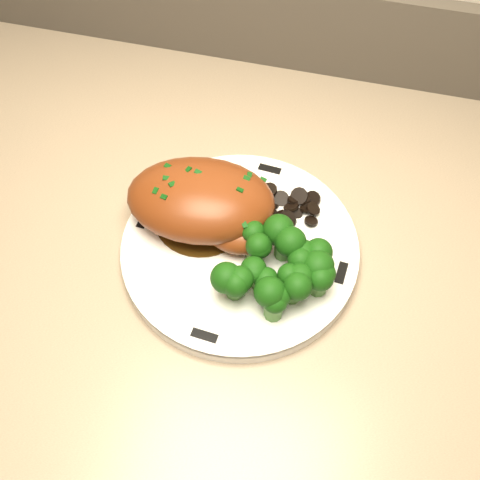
% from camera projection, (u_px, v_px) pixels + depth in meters
% --- Properties ---
extents(counter, '(1.90, 0.64, 0.94)m').
position_uv_depth(counter, '(303.00, 408.00, 0.96)').
color(counter, '#513425').
rests_on(counter, ground).
extents(plate, '(0.26, 0.26, 0.02)m').
position_uv_depth(plate, '(240.00, 250.00, 0.63)').
color(plate, white).
rests_on(plate, counter).
extents(rim_accent_0, '(0.03, 0.01, 0.00)m').
position_uv_depth(rim_accent_0, '(270.00, 169.00, 0.68)').
color(rim_accent_0, black).
rests_on(rim_accent_0, plate).
extents(rim_accent_1, '(0.01, 0.03, 0.00)m').
position_uv_depth(rim_accent_1, '(145.00, 219.00, 0.64)').
color(rim_accent_1, black).
rests_on(rim_accent_1, plate).
extents(rim_accent_2, '(0.03, 0.01, 0.00)m').
position_uv_depth(rim_accent_2, '(204.00, 336.00, 0.57)').
color(rim_accent_2, black).
rests_on(rim_accent_2, plate).
extents(rim_accent_3, '(0.01, 0.03, 0.00)m').
position_uv_depth(rim_accent_3, '(341.00, 273.00, 0.60)').
color(rim_accent_3, black).
rests_on(rim_accent_3, plate).
extents(gravy_pool, '(0.10, 0.10, 0.00)m').
position_uv_depth(gravy_pool, '(202.00, 217.00, 0.64)').
color(gravy_pool, '#3C260B').
rests_on(gravy_pool, plate).
extents(chicken_breast, '(0.17, 0.12, 0.06)m').
position_uv_depth(chicken_breast, '(205.00, 203.00, 0.62)').
color(chicken_breast, brown).
rests_on(chicken_breast, plate).
extents(mushroom_pile, '(0.07, 0.05, 0.02)m').
position_uv_depth(mushroom_pile, '(279.00, 210.00, 0.64)').
color(mushroom_pile, black).
rests_on(mushroom_pile, plate).
extents(broccoli_florets, '(0.11, 0.10, 0.04)m').
position_uv_depth(broccoli_florets, '(279.00, 271.00, 0.58)').
color(broccoli_florets, '#477B34').
rests_on(broccoli_florets, plate).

